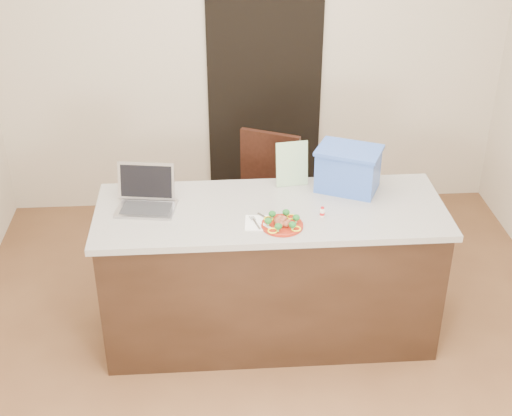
{
  "coord_description": "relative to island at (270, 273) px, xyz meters",
  "views": [
    {
      "loc": [
        -0.34,
        -3.36,
        3.0
      ],
      "look_at": [
        -0.09,
        0.2,
        0.96
      ],
      "focal_mm": 50.0,
      "sensor_mm": 36.0,
      "label": 1
    }
  ],
  "objects": [
    {
      "name": "doorway",
      "position": [
        0.1,
        1.73,
        0.54
      ],
      "size": [
        0.9,
        0.02,
        2.0
      ],
      "primitive_type": "cube",
      "color": "black",
      "rests_on": "ground"
    },
    {
      "name": "chair",
      "position": [
        0.08,
        0.83,
        0.1
      ],
      "size": [
        0.58,
        0.6,
        0.99
      ],
      "rotation": [
        0.0,
        0.0,
        -0.44
      ],
      "color": "black",
      "rests_on": "ground"
    },
    {
      "name": "laptop",
      "position": [
        -0.73,
        0.09,
        0.52
      ],
      "size": [
        0.37,
        0.31,
        0.24
      ],
      "rotation": [
        0.0,
        0.0,
        -0.15
      ],
      "color": "#A9A9AD",
      "rests_on": "island"
    },
    {
      "name": "blue_box",
      "position": [
        0.49,
        0.21,
        0.59
      ],
      "size": [
        0.45,
        0.4,
        0.27
      ],
      "rotation": [
        0.0,
        0.0,
        -0.43
      ],
      "color": "#3155B2",
      "rests_on": "island"
    },
    {
      "name": "room_shell",
      "position": [
        0.0,
        -0.25,
        1.16
      ],
      "size": [
        4.0,
        4.0,
        4.0
      ],
      "color": "white",
      "rests_on": "ground"
    },
    {
      "name": "plate",
      "position": [
        0.05,
        -0.21,
        0.47
      ],
      "size": [
        0.24,
        0.24,
        0.02
      ],
      "rotation": [
        0.0,
        0.0,
        0.12
      ],
      "color": "maroon",
      "rests_on": "island"
    },
    {
      "name": "broccoli",
      "position": [
        0.05,
        -0.21,
        0.5
      ],
      "size": [
        0.2,
        0.19,
        0.04
      ],
      "color": "#144D1B",
      "rests_on": "plate"
    },
    {
      "name": "leaflet",
      "position": [
        0.15,
        0.29,
        0.6
      ],
      "size": [
        0.2,
        0.07,
        0.28
      ],
      "primitive_type": "cube",
      "rotation": [
        -0.14,
        0.0,
        0.13
      ],
      "color": "silver",
      "rests_on": "island"
    },
    {
      "name": "napkin",
      "position": [
        -0.08,
        -0.17,
        0.46
      ],
      "size": [
        0.18,
        0.18,
        0.01
      ],
      "primitive_type": "cube",
      "rotation": [
        0.0,
        0.0,
        -0.09
      ],
      "color": "white",
      "rests_on": "island"
    },
    {
      "name": "pepper_rings",
      "position": [
        0.05,
        -0.21,
        0.48
      ],
      "size": [
        0.2,
        0.2,
        0.01
      ],
      "color": "yellow",
      "rests_on": "plate"
    },
    {
      "name": "yogurt_bottle",
      "position": [
        0.29,
        -0.11,
        0.48
      ],
      "size": [
        0.03,
        0.03,
        0.06
      ],
      "rotation": [
        0.0,
        0.0,
        0.38
      ],
      "color": "beige",
      "rests_on": "island"
    },
    {
      "name": "fork",
      "position": [
        -0.1,
        -0.16,
        0.47
      ],
      "size": [
        0.04,
        0.15,
        0.0
      ],
      "rotation": [
        0.0,
        0.0,
        0.26
      ],
      "color": "silver",
      "rests_on": "napkin"
    },
    {
      "name": "knife",
      "position": [
        -0.05,
        -0.18,
        0.47
      ],
      "size": [
        0.08,
        0.2,
        0.01
      ],
      "rotation": [
        0.0,
        0.0,
        0.63
      ],
      "color": "white",
      "rests_on": "napkin"
    },
    {
      "name": "island",
      "position": [
        0.0,
        0.0,
        0.0
      ],
      "size": [
        2.06,
        0.76,
        0.92
      ],
      "color": "black",
      "rests_on": "ground"
    },
    {
      "name": "meatballs",
      "position": [
        0.04,
        -0.21,
        0.49
      ],
      "size": [
        0.09,
        0.1,
        0.04
      ],
      "color": "brown",
      "rests_on": "plate"
    },
    {
      "name": "ground",
      "position": [
        0.0,
        -0.25,
        -0.46
      ],
      "size": [
        4.0,
        4.0,
        0.0
      ],
      "primitive_type": "plane",
      "color": "brown",
      "rests_on": "ground"
    }
  ]
}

